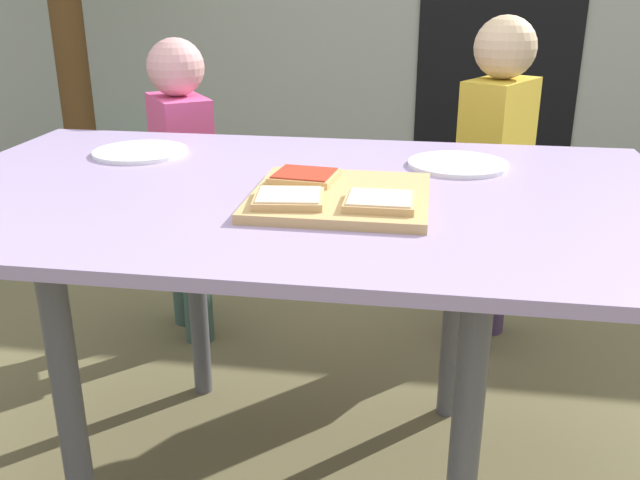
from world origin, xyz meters
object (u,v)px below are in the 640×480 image
(cutting_board, at_px, (341,197))
(garden_hose_coil, at_px, (118,167))
(pizza_slice_far_left, at_px, (305,176))
(child_left, at_px, (183,174))
(dining_table, at_px, (295,224))
(pizza_slice_near_right, at_px, (380,201))
(plate_white_left, at_px, (140,152))
(plate_white_right, at_px, (458,164))
(child_right, at_px, (495,165))
(pizza_slice_near_left, at_px, (289,198))

(cutting_board, xyz_separation_m, garden_hose_coil, (-1.71, 2.66, -0.71))
(pizza_slice_far_left, bearing_deg, child_left, 126.24)
(dining_table, height_order, pizza_slice_near_right, pizza_slice_near_right)
(plate_white_left, bearing_deg, plate_white_right, 0.11)
(cutting_board, height_order, pizza_slice_near_right, pizza_slice_near_right)
(dining_table, distance_m, child_right, 0.90)
(cutting_board, distance_m, child_right, 0.93)
(pizza_slice_near_left, bearing_deg, child_right, 65.04)
(child_right, bearing_deg, pizza_slice_far_left, -118.80)
(pizza_slice_near_left, distance_m, garden_hose_coil, 3.27)
(cutting_board, bearing_deg, pizza_slice_near_right, -41.89)
(dining_table, relative_size, plate_white_right, 6.83)
(plate_white_right, xyz_separation_m, garden_hose_coil, (-1.93, 2.37, -0.71))
(cutting_board, xyz_separation_m, child_right, (0.35, 0.85, -0.15))
(pizza_slice_near_left, bearing_deg, child_left, 121.12)
(pizza_slice_near_left, xyz_separation_m, pizza_slice_near_right, (0.16, 0.01, 0.00))
(cutting_board, distance_m, pizza_slice_near_left, 0.11)
(cutting_board, bearing_deg, pizza_slice_far_left, 139.58)
(plate_white_left, bearing_deg, dining_table, -27.72)
(pizza_slice_far_left, distance_m, pizza_slice_near_right, 0.21)
(plate_white_right, distance_m, garden_hose_coil, 3.14)
(pizza_slice_far_left, height_order, pizza_slice_near_right, same)
(plate_white_right, bearing_deg, pizza_slice_near_right, -111.65)
(dining_table, xyz_separation_m, pizza_slice_near_left, (0.02, -0.15, 0.10))
(garden_hose_coil, bearing_deg, pizza_slice_near_left, -59.22)
(dining_table, bearing_deg, cutting_board, -36.31)
(plate_white_left, bearing_deg, garden_hose_coil, 116.87)
(child_left, bearing_deg, plate_white_left, -80.95)
(plate_white_left, distance_m, child_left, 0.51)
(pizza_slice_far_left, relative_size, pizza_slice_near_right, 1.09)
(child_right, distance_m, garden_hose_coil, 2.80)
(pizza_slice_near_left, xyz_separation_m, garden_hose_coil, (-1.63, 2.74, -0.73))
(pizza_slice_far_left, distance_m, child_right, 0.91)
(child_left, height_order, child_right, child_right)
(dining_table, xyz_separation_m, pizza_slice_far_left, (0.02, -0.01, 0.10))
(cutting_board, bearing_deg, child_left, 127.68)
(dining_table, bearing_deg, pizza_slice_far_left, -15.88)
(pizza_slice_near_left, bearing_deg, plate_white_left, 139.51)
(garden_hose_coil, bearing_deg, child_left, -59.37)
(pizza_slice_near_left, xyz_separation_m, pizza_slice_far_left, (0.00, 0.15, 0.00))
(dining_table, bearing_deg, garden_hose_coil, 121.93)
(pizza_slice_near_left, height_order, child_left, child_left)
(cutting_board, relative_size, child_right, 0.32)
(child_right, bearing_deg, garden_hose_coil, 138.79)
(pizza_slice_near_right, relative_size, garden_hose_coil, 0.30)
(dining_table, relative_size, garden_hose_coil, 3.70)
(plate_white_right, height_order, plate_white_left, same)
(dining_table, bearing_deg, pizza_slice_near_right, -38.85)
(pizza_slice_near_left, distance_m, plate_white_left, 0.57)
(dining_table, xyz_separation_m, child_left, (-0.49, 0.68, -0.10))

